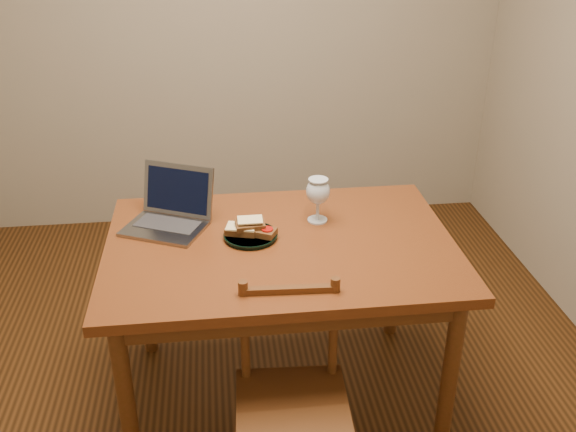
{
  "coord_description": "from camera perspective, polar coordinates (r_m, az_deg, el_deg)",
  "views": [
    {
      "loc": [
        -0.11,
        -2.18,
        1.92
      ],
      "look_at": [
        0.15,
        -0.01,
        0.8
      ],
      "focal_mm": 40.0,
      "sensor_mm": 36.0,
      "label": 1
    }
  ],
  "objects": [
    {
      "name": "back_wall",
      "position": [
        3.84,
        -5.32,
        17.74
      ],
      "size": [
        3.2,
        0.02,
        2.6
      ],
      "primitive_type": "cube",
      "color": "gray",
      "rests_on": "floor"
    },
    {
      "name": "milk_glass",
      "position": [
        2.51,
        2.67,
        1.44
      ],
      "size": [
        0.09,
        0.09,
        0.18
      ],
      "primitive_type": null,
      "color": "white",
      "rests_on": "table"
    },
    {
      "name": "chair",
      "position": [
        2.21,
        0.34,
        -15.23
      ],
      "size": [
        0.39,
        0.37,
        0.4
      ],
      "rotation": [
        0.0,
        0.0,
        -0.05
      ],
      "color": "#45280E",
      "rests_on": "floor"
    },
    {
      "name": "sandwich_top",
      "position": [
        2.41,
        -3.38,
        -0.7
      ],
      "size": [
        0.11,
        0.07,
        0.03
      ],
      "primitive_type": null,
      "rotation": [
        0.0,
        0.0,
        0.09
      ],
      "color": "#381E0C",
      "rests_on": "plate"
    },
    {
      "name": "laptop",
      "position": [
        2.55,
        -10.37,
        0.54
      ],
      "size": [
        0.38,
        0.37,
        0.21
      ],
      "rotation": [
        0.0,
        0.0,
        -0.44
      ],
      "color": "slate",
      "rests_on": "table"
    },
    {
      "name": "table",
      "position": [
        2.44,
        -0.66,
        -4.09
      ],
      "size": [
        1.3,
        0.9,
        0.74
      ],
      "color": "#4F230D",
      "rests_on": "floor"
    },
    {
      "name": "sandwich_tomato",
      "position": [
        2.41,
        -2.42,
        -1.29
      ],
      "size": [
        0.13,
        0.11,
        0.03
      ],
      "primitive_type": null,
      "rotation": [
        0.0,
        0.0,
        -0.48
      ],
      "color": "#381E0C",
      "rests_on": "plate"
    },
    {
      "name": "floor",
      "position": [
        2.91,
        -3.03,
        -14.42
      ],
      "size": [
        3.2,
        3.2,
        0.02
      ],
      "primitive_type": "cube",
      "color": "black",
      "rests_on": "ground"
    },
    {
      "name": "sandwich_cheese",
      "position": [
        2.42,
        -4.19,
        -1.16
      ],
      "size": [
        0.13,
        0.1,
        0.04
      ],
      "primitive_type": null,
      "rotation": [
        0.0,
        0.0,
        -0.28
      ],
      "color": "#381E0C",
      "rests_on": "plate"
    },
    {
      "name": "plate",
      "position": [
        2.42,
        -3.35,
        -1.77
      ],
      "size": [
        0.21,
        0.21,
        0.02
      ],
      "primitive_type": "cylinder",
      "color": "black",
      "rests_on": "table"
    }
  ]
}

